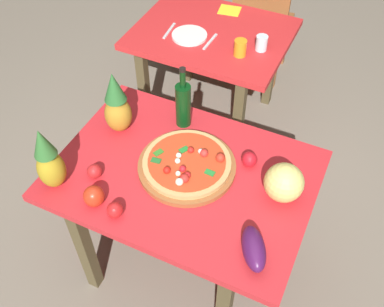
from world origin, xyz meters
TOP-DOWN VIEW (x-y plane):
  - ground_plane at (0.00, 0.00)m, footprint 10.00×10.00m
  - display_table at (0.00, 0.00)m, footprint 1.17×0.83m
  - background_table at (-0.34, 1.11)m, footprint 0.96×0.77m
  - dining_chair at (-0.20, 1.72)m, footprint 0.43×0.43m
  - pizza_board at (0.00, 0.03)m, footprint 0.45×0.45m
  - pizza at (0.01, 0.03)m, footprint 0.40×0.40m
  - wine_bottle at (-0.14, 0.29)m, footprint 0.08×0.08m
  - pineapple_left at (-0.49, -0.30)m, footprint 0.12×0.12m
  - pineapple_right at (-0.41, 0.12)m, footprint 0.13×0.13m
  - melon at (0.44, 0.07)m, footprint 0.17×0.17m
  - bell_pepper at (-0.27, -0.31)m, footprint 0.09×0.09m
  - eggplant at (0.42, -0.26)m, footprint 0.18×0.22m
  - tomato_by_bottle at (-0.35, -0.19)m, footprint 0.07×0.07m
  - tomato_beside_pepper at (0.25, 0.17)m, footprint 0.07×0.07m
  - tomato_at_corner at (-0.16, -0.33)m, footprint 0.07×0.07m
  - drinking_glass_juice at (-0.10, 0.95)m, footprint 0.07×0.07m
  - drinking_glass_water at (0.00, 1.06)m, footprint 0.07×0.07m
  - dinner_plate at (-0.44, 1.00)m, footprint 0.22×0.22m
  - fork_utensil at (-0.58, 1.00)m, footprint 0.03×0.18m
  - knife_utensil at (-0.30, 1.00)m, footprint 0.02×0.18m
  - napkin_folded at (-0.33, 1.39)m, footprint 0.16×0.14m

SIDE VIEW (x-z plane):
  - ground_plane at x=0.00m, z-range 0.00..0.00m
  - dining_chair at x=-0.20m, z-range 0.06..0.91m
  - background_table at x=-0.34m, z-range 0.25..0.97m
  - display_table at x=0.00m, z-range 0.27..0.99m
  - napkin_folded at x=-0.33m, z-range 0.72..0.73m
  - fork_utensil at x=-0.58m, z-range 0.72..0.73m
  - knife_utensil at x=-0.30m, z-range 0.72..0.73m
  - dinner_plate at x=-0.44m, z-range 0.72..0.74m
  - pizza_board at x=0.00m, z-range 0.72..0.75m
  - tomato_by_bottle at x=-0.35m, z-range 0.72..0.79m
  - tomato_at_corner at x=-0.16m, z-range 0.72..0.79m
  - tomato_beside_pepper at x=0.25m, z-range 0.72..0.79m
  - pizza at x=0.01m, z-range 0.73..0.79m
  - eggplant at x=0.42m, z-range 0.72..0.81m
  - bell_pepper at x=-0.27m, z-range 0.72..0.82m
  - drinking_glass_water at x=0.00m, z-range 0.72..0.81m
  - drinking_glass_juice at x=-0.10m, z-range 0.72..0.82m
  - melon at x=0.44m, z-range 0.72..0.89m
  - wine_bottle at x=-0.14m, z-range 0.68..1.02m
  - pineapple_left at x=-0.49m, z-range 0.70..1.04m
  - pineapple_right at x=-0.41m, z-range 0.70..1.04m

